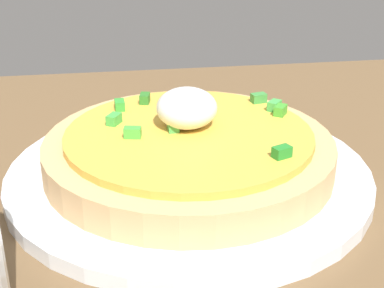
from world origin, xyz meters
TOP-DOWN VIEW (x-y plane):
  - dining_table at (0.00, 0.00)cm, footprint 92.06×64.35cm
  - plate at (-0.25, -1.84)cm, footprint 28.58×28.58cm
  - pizza at (-0.26, -1.90)cm, footprint 22.55×22.55cm

SIDE VIEW (x-z plane):
  - dining_table at x=0.00cm, z-range 0.00..3.33cm
  - plate at x=-0.25cm, z-range 3.33..4.51cm
  - pizza at x=-0.26cm, z-range 3.04..9.23cm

